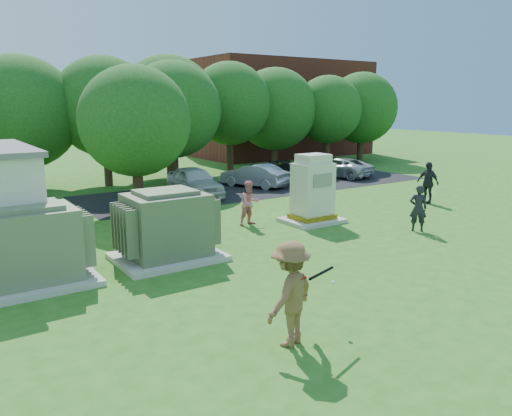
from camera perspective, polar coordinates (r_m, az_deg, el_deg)
ground at (r=12.95m, az=10.04°, el=-8.71°), size 120.00×120.00×0.00m
brick_building at (r=44.43m, az=2.78°, el=11.28°), size 15.00×8.00×8.00m
parking_strip at (r=27.42m, az=1.07°, el=2.47°), size 20.00×6.00×0.01m
transformer_left at (r=13.77m, az=-24.39°, el=-4.12°), size 3.00×2.40×2.07m
transformer_right at (r=14.77m, az=-10.16°, el=-2.18°), size 3.00×2.40×2.07m
generator_cabinet at (r=19.18m, az=6.49°, el=1.74°), size 2.16×1.76×2.63m
picnic_table at (r=19.74m, az=-9.76°, el=-0.00°), size 1.85×1.39×0.79m
batter at (r=9.52m, az=3.94°, el=-9.77°), size 1.49×1.17×2.03m
person_by_generator at (r=18.69m, az=18.05°, el=-0.03°), size 0.72×0.71×1.67m
person_at_picnic at (r=18.67m, az=-0.71°, el=0.57°), size 0.85×0.68×1.68m
person_walking_right at (r=24.10m, az=19.02°, el=2.77°), size 0.49×1.12×1.90m
car_white at (r=24.66m, az=-7.05°, el=3.01°), size 2.08×4.41×1.46m
car_silver_a at (r=27.25m, az=-0.23°, el=3.75°), size 2.70×4.07×1.27m
car_dark at (r=28.14m, az=4.96°, el=3.90°), size 1.74×4.15×1.20m
car_silver_b at (r=31.34m, az=9.41°, el=4.60°), size 2.89×4.62×1.19m
batting_equipment at (r=9.77m, az=7.28°, el=-7.72°), size 1.25×0.50×0.49m
tree_row at (r=29.03m, az=-13.47°, el=10.91°), size 41.30×13.30×7.30m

